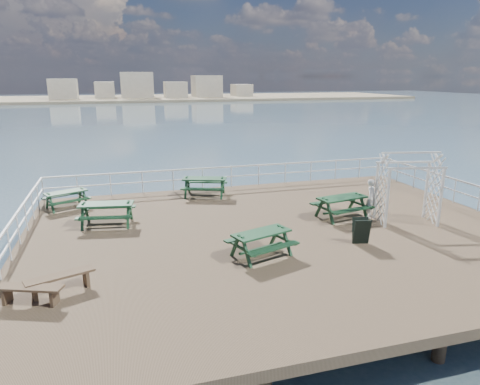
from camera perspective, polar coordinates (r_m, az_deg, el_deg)
name	(u,v)px	position (r m, az deg, el deg)	size (l,w,h in m)	color
ground	(280,236)	(15.72, 5.34, -5.79)	(18.00, 14.00, 0.30)	brown
sea_backdrop	(169,95)	(148.90, -9.42, 12.73)	(300.00, 300.00, 9.20)	#425E70
railing	(256,191)	(17.67, 2.19, 0.15)	(17.77, 13.76, 1.10)	silver
picnic_table_a	(66,196)	(19.76, -22.18, -0.42)	(2.09, 1.93, 0.82)	#13351B
picnic_table_b	(205,183)	(20.17, -4.73, 1.29)	(2.44, 2.21, 0.98)	#13351B
picnic_table_c	(342,202)	(17.47, 13.44, -1.30)	(2.25, 1.93, 0.97)	#13351B
picnic_table_d	(107,209)	(16.94, -17.36, -2.13)	(2.22, 1.91, 0.96)	#13351B
picnic_table_e	(261,238)	(13.42, 2.87, -6.14)	(2.24, 2.01, 0.91)	#13351B
flat_bench_near	(60,279)	(12.28, -22.82, -10.58)	(1.76, 0.99, 0.50)	brown
flat_bench_far	(30,291)	(12.01, -26.23, -11.66)	(1.67, 0.95, 0.47)	brown
trellis_arbor	(408,192)	(17.49, 21.47, 0.11)	(2.42, 1.63, 2.76)	silver
sandwich_board	(361,231)	(14.98, 15.83, -4.99)	(0.63, 0.53, 0.90)	black
person	(371,199)	(17.73, 17.10, -0.79)	(0.57, 0.37, 1.56)	white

